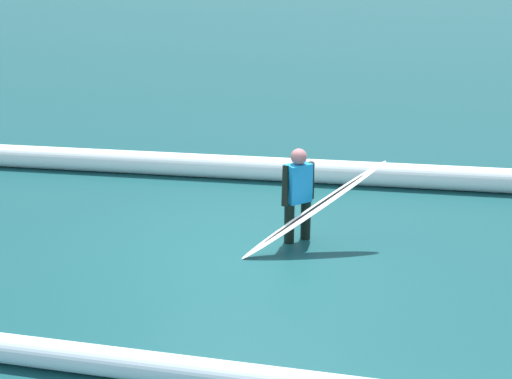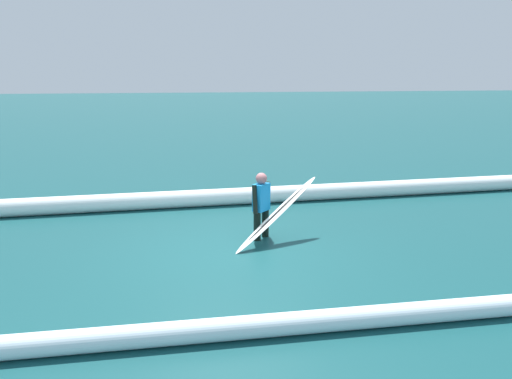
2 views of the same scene
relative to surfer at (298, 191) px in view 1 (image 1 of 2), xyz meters
name	(u,v)px [view 1 (image 1 of 2)]	position (x,y,z in m)	size (l,w,h in m)	color
ground_plane	(239,253)	(0.74, 0.54, -0.73)	(197.80, 197.80, 0.00)	#124649
surfer	(298,191)	(0.00, 0.00, 0.00)	(0.42, 0.47, 1.32)	black
surfboard	(315,209)	(-0.25, 0.28, -0.15)	(1.94, 1.11, 1.18)	white
wave_crest_foreground	(276,169)	(0.61, -2.67, -0.52)	(0.42, 0.42, 21.97)	white
wave_crest_midground	(194,372)	(0.64, 3.57, -0.59)	(0.28, 0.28, 17.88)	white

